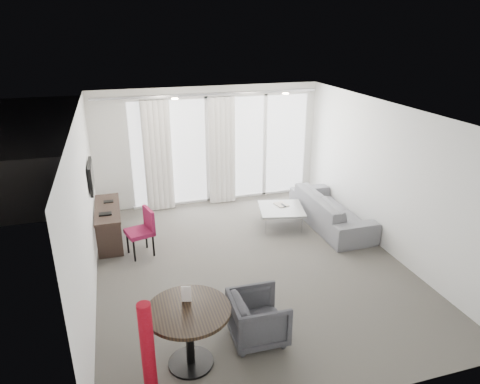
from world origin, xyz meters
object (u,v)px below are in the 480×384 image
object	(u,v)px
desk	(109,224)
rattan_chair_a	(220,161)
desk_chair	(139,233)
coffee_table	(281,217)
tub_armchair	(258,318)
sofa	(331,210)
round_table	(190,337)
red_lamp	(148,351)
rattan_chair_b	(281,160)

from	to	relation	value
desk	rattan_chair_a	xyz separation A→B (m)	(2.92, 3.13, 0.04)
desk_chair	coffee_table	bearing A→B (deg)	-8.08
desk	desk_chair	distance (m)	0.88
tub_armchair	sofa	bearing A→B (deg)	-40.60
sofa	rattan_chair_a	xyz separation A→B (m)	(-1.38, 3.69, 0.05)
tub_armchair	rattan_chair_a	distance (m)	6.59
round_table	desk	bearing A→B (deg)	103.83
desk	rattan_chair_a	bearing A→B (deg)	46.93
desk_chair	coffee_table	xyz separation A→B (m)	(2.81, 0.37, -0.23)
coffee_table	red_lamp	bearing A→B (deg)	-129.63
round_table	rattan_chair_a	xyz separation A→B (m)	(2.05, 6.68, -0.02)
round_table	red_lamp	world-z (taller)	red_lamp
tub_armchair	rattan_chair_b	size ratio (longest dim) A/B	0.93
tub_armchair	rattan_chair_b	xyz separation A→B (m)	(2.74, 6.05, 0.06)
desk_chair	tub_armchair	distance (m)	2.95
red_lamp	coffee_table	xyz separation A→B (m)	(2.94, 3.55, -0.40)
rattan_chair_a	round_table	bearing A→B (deg)	-117.68
sofa	rattan_chair_a	bearing A→B (deg)	20.45
desk_chair	tub_armchair	bearing A→B (deg)	-79.92
tub_armchair	rattan_chair_b	bearing A→B (deg)	-23.00
rattan_chair_a	sofa	bearing A→B (deg)	-80.18
round_table	rattan_chair_b	size ratio (longest dim) A/B	1.30
red_lamp	rattan_chair_a	bearing A→B (deg)	70.02
desk	red_lamp	xyz separation A→B (m)	(0.38, -3.88, 0.26)
red_lamp	rattan_chair_b	size ratio (longest dim) A/B	1.58
coffee_table	sofa	xyz separation A→B (m)	(0.98, -0.23, 0.13)
rattan_chair_a	desk	bearing A→B (deg)	-143.70
desk_chair	coffee_table	distance (m)	2.84
rattan_chair_b	desk_chair	bearing A→B (deg)	-132.03
red_lamp	rattan_chair_b	world-z (taller)	red_lamp
red_lamp	sofa	xyz separation A→B (m)	(3.93, 3.32, -0.27)
desk_chair	round_table	distance (m)	2.87
desk_chair	rattan_chair_a	bearing A→B (deg)	42.11
desk_chair	red_lamp	bearing A→B (deg)	-108.10
red_lamp	rattan_chair_a	world-z (taller)	red_lamp
sofa	rattan_chair_b	bearing A→B (deg)	-3.95
desk	round_table	distance (m)	3.66
desk	tub_armchair	bearing A→B (deg)	-61.94
tub_armchair	rattan_chair_b	world-z (taller)	rattan_chair_b
desk_chair	sofa	xyz separation A→B (m)	(3.79, 0.14, -0.10)
round_table	rattan_chair_a	world-z (taller)	round_table
round_table	rattan_chair_b	world-z (taller)	round_table
desk	coffee_table	size ratio (longest dim) A/B	1.66
round_table	tub_armchair	world-z (taller)	round_table
rattan_chair_a	coffee_table	bearing A→B (deg)	-94.15
red_lamp	coffee_table	size ratio (longest dim) A/B	1.38
desk_chair	rattan_chair_a	xyz separation A→B (m)	(2.41, 3.83, -0.05)
coffee_table	rattan_chair_b	distance (m)	3.26
round_table	coffee_table	bearing A→B (deg)	52.84
red_lamp	desk_chair	bearing A→B (deg)	87.58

